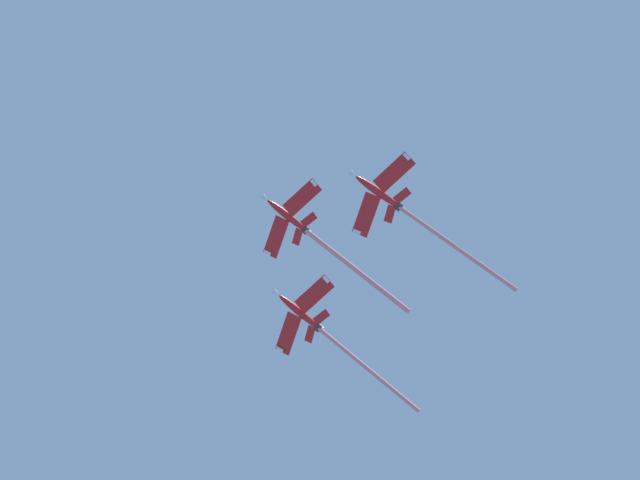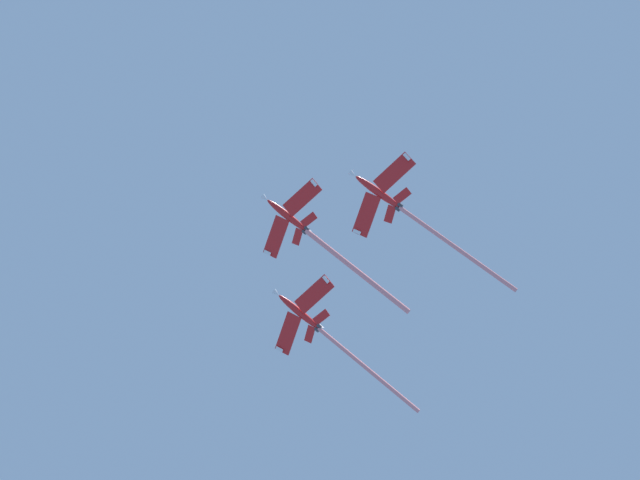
# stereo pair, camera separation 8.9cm
# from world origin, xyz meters

# --- Properties ---
(jet_lead) EXTENTS (36.80, 19.46, 21.20)m
(jet_lead) POSITION_xyz_m (-20.72, 0.38, 173.72)
(jet_lead) COLOR red
(jet_left_wing) EXTENTS (36.70, 19.43, 20.83)m
(jet_left_wing) POSITION_xyz_m (-26.35, 18.98, 166.18)
(jet_left_wing) COLOR red
(jet_right_wing) EXTENTS (35.01, 19.42, 20.99)m
(jet_right_wing) POSITION_xyz_m (-35.20, -11.01, 167.03)
(jet_right_wing) COLOR red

